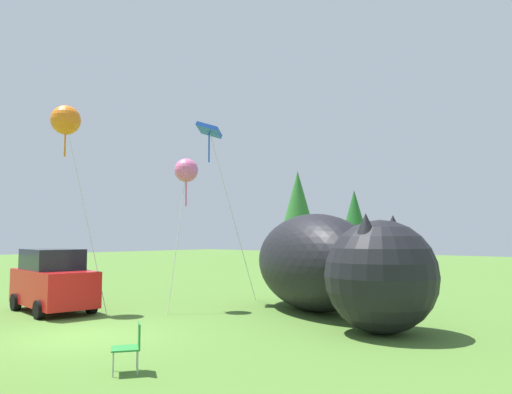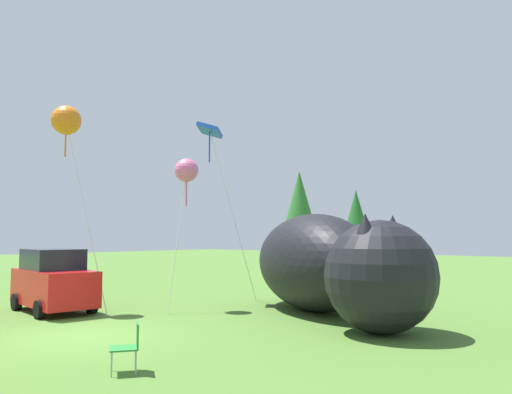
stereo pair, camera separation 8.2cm
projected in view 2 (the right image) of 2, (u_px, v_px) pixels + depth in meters
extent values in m
plane|color=#4C752D|center=(81.00, 337.00, 12.75)|extent=(120.00, 120.00, 0.00)
cube|color=red|center=(54.00, 287.00, 17.02)|extent=(4.06, 2.14, 1.17)
cube|color=#1E232D|center=(53.00, 259.00, 17.24)|extent=(2.31, 1.81, 0.70)
cylinder|color=black|center=(92.00, 305.00, 16.63)|extent=(0.61, 0.30, 0.58)
cylinder|color=black|center=(40.00, 309.00, 15.52)|extent=(0.61, 0.30, 0.58)
cylinder|color=black|center=(65.00, 298.00, 18.44)|extent=(0.61, 0.30, 0.58)
cylinder|color=black|center=(17.00, 302.00, 17.33)|extent=(0.61, 0.30, 0.58)
cube|color=#267F33|center=(124.00, 348.00, 9.43)|extent=(0.72, 0.72, 0.03)
cube|color=#267F33|center=(138.00, 335.00, 9.51)|extent=(0.43, 0.29, 0.47)
cylinder|color=#A5A5AD|center=(111.00, 364.00, 9.14)|extent=(0.02, 0.02, 0.46)
cylinder|color=#A5A5AD|center=(112.00, 359.00, 9.56)|extent=(0.02, 0.02, 0.46)
cylinder|color=#A5A5AD|center=(136.00, 363.00, 9.25)|extent=(0.02, 0.02, 0.46)
cylinder|color=#A5A5AD|center=(135.00, 357.00, 9.68)|extent=(0.02, 0.02, 0.46)
ellipsoid|color=black|center=(314.00, 262.00, 17.33)|extent=(7.38, 6.20, 3.35)
ellipsoid|color=white|center=(314.00, 284.00, 17.27)|extent=(4.91, 4.29, 1.51)
sphere|color=black|center=(381.00, 276.00, 13.23)|extent=(3.01, 3.01, 3.01)
cone|color=black|center=(393.00, 231.00, 13.88)|extent=(0.84, 0.84, 0.90)
cone|color=black|center=(365.00, 231.00, 12.77)|extent=(0.84, 0.84, 0.90)
cylinder|color=silver|center=(178.00, 239.00, 17.18)|extent=(0.58, 1.22, 4.95)
sphere|color=pink|center=(187.00, 170.00, 17.99)|extent=(0.85, 0.85, 0.85)
cylinder|color=pink|center=(186.00, 190.00, 17.94)|extent=(0.06, 0.06, 1.20)
cylinder|color=silver|center=(233.00, 215.00, 20.03)|extent=(1.08, 1.67, 6.83)
cube|color=blue|center=(210.00, 130.00, 20.04)|extent=(1.25, 1.22, 0.59)
cylinder|color=blue|center=(209.00, 147.00, 19.99)|extent=(0.06, 0.06, 1.20)
cylinder|color=silver|center=(86.00, 214.00, 17.04)|extent=(1.73, 0.79, 6.66)
sphere|color=orange|center=(66.00, 120.00, 17.59)|extent=(1.03, 1.03, 1.03)
cylinder|color=orange|center=(66.00, 140.00, 17.53)|extent=(0.06, 0.06, 1.20)
cylinder|color=brown|center=(357.00, 254.00, 47.56)|extent=(0.53, 0.53, 1.67)
cone|color=#236028|center=(356.00, 217.00, 47.83)|extent=(2.94, 2.94, 5.35)
cylinder|color=brown|center=(300.00, 251.00, 52.20)|extent=(0.65, 0.65, 2.02)
cone|color=#236028|center=(300.00, 210.00, 52.53)|extent=(3.56, 3.56, 6.48)
cylinder|color=brown|center=(300.00, 252.00, 46.85)|extent=(0.67, 0.67, 2.08)
cone|color=#2D6B2D|center=(299.00, 206.00, 47.19)|extent=(3.67, 3.67, 6.67)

